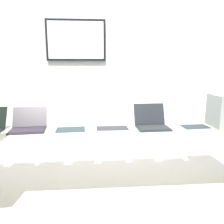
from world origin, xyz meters
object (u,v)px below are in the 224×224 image
laptop_station_3 (71,124)px  laptop_station_6 (192,122)px  laptop_station_2 (28,125)px  laptop_station_4 (112,124)px  laptop_station_5 (152,122)px  workbench (93,136)px

laptop_station_3 → laptop_station_6: 1.39m
laptop_station_2 → laptop_station_4: laptop_station_2 is taller
laptop_station_3 → laptop_station_4: bearing=1.1°
laptop_station_3 → laptop_station_4: 0.46m
laptop_station_2 → laptop_station_4: size_ratio=1.06×
laptop_station_4 → laptop_station_5: laptop_station_5 is taller
laptop_station_3 → laptop_station_6: laptop_station_3 is taller
workbench → laptop_station_3: 0.29m
laptop_station_4 → laptop_station_5: 0.46m
workbench → laptop_station_5: (0.67, 0.14, 0.10)m
workbench → laptop_station_3: (-0.24, 0.13, 0.10)m
laptop_station_3 → laptop_station_4: laptop_station_3 is taller
workbench → laptop_station_2: 0.73m
workbench → laptop_station_4: bearing=32.6°
laptop_station_4 → laptop_station_5: size_ratio=1.01×
workbench → laptop_station_2: (-0.70, 0.15, 0.10)m
laptop_station_3 → laptop_station_2: bearing=177.2°
laptop_station_5 → laptop_station_6: bearing=-2.0°
laptop_station_6 → workbench: bearing=-173.8°
laptop_station_2 → laptop_station_4: bearing=-0.9°
workbench → laptop_station_6: bearing=6.2°
laptop_station_3 → workbench: bearing=-28.3°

